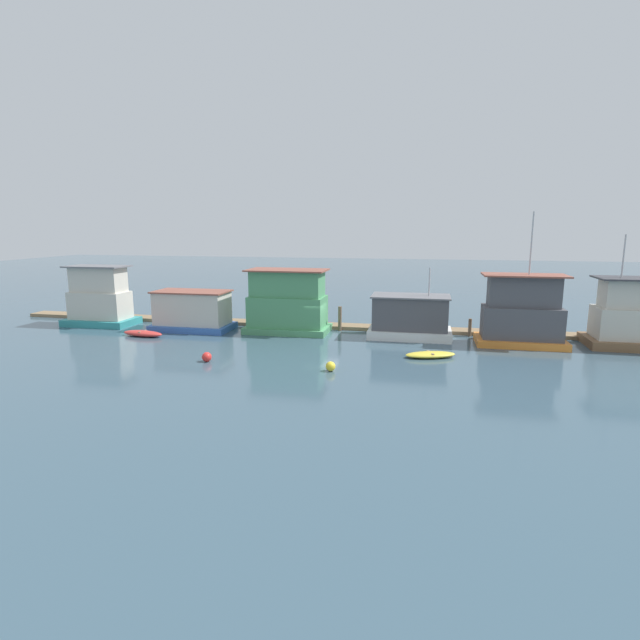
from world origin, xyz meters
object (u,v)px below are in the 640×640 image
houseboat_blue (193,311)px  houseboat_green (288,303)px  mooring_post_near_left (340,319)px  mooring_post_far_left (116,315)px  mooring_post_centre (470,328)px  houseboat_orange (522,314)px  buoy_yellow (331,366)px  dinghy_red (143,333)px  dinghy_yellow (430,355)px  buoy_red (207,357)px  houseboat_teal (100,299)px  houseboat_white (410,317)px

houseboat_blue → houseboat_green: houseboat_green is taller
houseboat_green → mooring_post_near_left: 4.62m
mooring_post_far_left → houseboat_blue: bearing=-13.9°
mooring_post_centre → houseboat_orange: bearing=-33.6°
houseboat_green → buoy_yellow: houseboat_green is taller
mooring_post_far_left → buoy_yellow: size_ratio=2.00×
buoy_yellow → houseboat_orange: bearing=37.8°
houseboat_green → mooring_post_near_left: (4.18, 1.36, -1.40)m
dinghy_red → mooring_post_far_left: 8.24m
dinghy_yellow → mooring_post_centre: size_ratio=2.54×
mooring_post_centre → mooring_post_far_left: bearing=180.0°
mooring_post_far_left → buoy_red: 18.48m
houseboat_green → mooring_post_near_left: houseboat_green is taller
dinghy_yellow → mooring_post_far_left: 29.68m
houseboat_teal → houseboat_orange: (35.48, -0.36, -0.01)m
houseboat_blue → dinghy_yellow: houseboat_blue is taller
buoy_red → houseboat_white: bearing=38.7°
houseboat_teal → houseboat_green: size_ratio=0.87×
houseboat_teal → houseboat_orange: 35.48m
mooring_post_near_left → buoy_yellow: (1.51, -12.01, -0.74)m
houseboat_blue → mooring_post_centre: size_ratio=4.65×
houseboat_blue → mooring_post_centre: houseboat_blue is taller
mooring_post_far_left → buoy_red: mooring_post_far_left is taller
houseboat_blue → buoy_red: (5.56, -9.37, -1.29)m
houseboat_teal → houseboat_white: size_ratio=0.93×
buoy_red → mooring_post_centre: bearing=33.6°
dinghy_yellow → buoy_yellow: buoy_yellow is taller
houseboat_orange → mooring_post_far_left: houseboat_orange is taller
mooring_post_far_left → buoy_red: (14.42, -11.56, -0.29)m
houseboat_green → buoy_red: houseboat_green is taller
houseboat_white → buoy_red: houseboat_white is taller
dinghy_red → houseboat_green: bearing=20.8°
houseboat_blue → houseboat_orange: (26.42, -0.09, 0.71)m
houseboat_green → houseboat_orange: bearing=-2.9°
houseboat_green → mooring_post_far_left: size_ratio=5.70×
houseboat_orange → buoy_yellow: houseboat_orange is taller
houseboat_teal → dinghy_red: (6.29, -3.61, -2.08)m
houseboat_blue → houseboat_green: (8.20, 0.83, 0.83)m
houseboat_blue → dinghy_yellow: (19.88, -5.22, -1.41)m
houseboat_teal → houseboat_green: (17.25, 0.56, 0.11)m
dinghy_red → mooring_post_far_left: (-6.10, 5.53, 0.36)m
mooring_post_near_left → buoy_yellow: 12.13m
dinghy_yellow → mooring_post_centre: (3.11, 7.41, 0.52)m
houseboat_white → buoy_red: (-12.72, -10.20, -1.29)m
dinghy_yellow → buoy_yellow: 7.55m
houseboat_blue → houseboat_orange: size_ratio=0.69×
houseboat_green → dinghy_yellow: houseboat_green is taller
dinghy_yellow → mooring_post_centre: 8.05m
dinghy_yellow → mooring_post_far_left: size_ratio=3.03×
buoy_red → dinghy_red: bearing=144.0°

